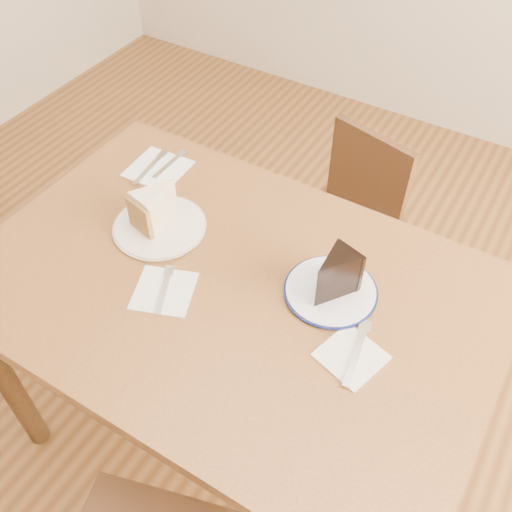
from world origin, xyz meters
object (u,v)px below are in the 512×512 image
Objects in this scene: carrot_cake at (159,206)px; plate_cream at (160,227)px; table at (231,311)px; plate_navy at (331,291)px; chair_far at (341,227)px; chocolate_cake at (332,279)px.

plate_cream is at bearing -50.65° from carrot_cake.
table is at bearing -3.94° from carrot_cake.
plate_navy is (0.21, 0.10, 0.10)m from table.
chair_far is 6.96× the size of chocolate_cake.
plate_cream is (-0.26, -0.58, 0.36)m from chair_far.
table is 0.25m from plate_navy.
plate_cream reaches higher than table.
plate_cream and plate_navy have the same top height.
chocolate_cake is (0.19, -0.56, 0.41)m from chair_far.
chocolate_cake reaches higher than plate_navy.
table is at bearing -14.01° from plate_cream.
chocolate_cake is at bearing 2.53° from plate_cream.
plate_cream is (-0.25, 0.06, 0.10)m from table.
chocolate_cake reaches higher than carrot_cake.
chocolate_cake is at bearing 123.30° from chair_far.
table is 0.31m from carrot_cake.
chair_far is at bearing 88.56° from table.
carrot_cake is (-0.27, -0.56, 0.41)m from chair_far.
table is at bearing 102.83° from chair_far.
plate_cream is 0.46m from plate_navy.
table is 0.28m from chocolate_cake.
chair_far is at bearing 77.69° from carrot_cake.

